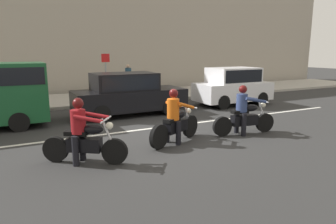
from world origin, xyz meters
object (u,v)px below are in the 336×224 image
object	(u,v)px
motorcycle_with_rider_orange_stripe	(175,121)
parked_hatchback_white	(233,86)
motorcycle_with_rider_crimson	(84,137)
pedestrian_bystander	(128,77)
parked_sedan_black	(128,94)
motorcycle_with_rider_denim_blue	(244,114)
street_sign_post	(106,70)

from	to	relation	value
motorcycle_with_rider_orange_stripe	parked_hatchback_white	distance (m)	6.95
motorcycle_with_rider_crimson	pedestrian_bystander	size ratio (longest dim) A/B	1.01
parked_hatchback_white	pedestrian_bystander	world-z (taller)	pedestrian_bystander
parked_sedan_black	parked_hatchback_white	distance (m)	5.37
parked_hatchback_white	motorcycle_with_rider_crimson	bearing A→B (deg)	-150.03
motorcycle_with_rider_orange_stripe	motorcycle_with_rider_crimson	distance (m)	2.70
motorcycle_with_rider_orange_stripe	parked_hatchback_white	bearing A→B (deg)	37.66
pedestrian_bystander	motorcycle_with_rider_crimson	bearing A→B (deg)	-115.83
motorcycle_with_rider_orange_stripe	parked_hatchback_white	size ratio (longest dim) A/B	0.54
motorcycle_with_rider_orange_stripe	parked_hatchback_white	world-z (taller)	parked_hatchback_white
pedestrian_bystander	motorcycle_with_rider_orange_stripe	bearing A→B (deg)	-101.54
motorcycle_with_rider_denim_blue	street_sign_post	bearing A→B (deg)	101.27
parked_sedan_black	motorcycle_with_rider_crimson	bearing A→B (deg)	-120.57
motorcycle_with_rider_crimson	parked_sedan_black	bearing A→B (deg)	59.43
motorcycle_with_rider_denim_blue	motorcycle_with_rider_crimson	xyz separation A→B (m)	(-5.01, -0.27, -0.00)
motorcycle_with_rider_orange_stripe	parked_sedan_black	xyz separation A→B (m)	(0.13, 4.25, 0.25)
motorcycle_with_rider_orange_stripe	street_sign_post	xyz separation A→B (m)	(0.55, 8.83, 0.93)
motorcycle_with_rider_denim_blue	pedestrian_bystander	bearing A→B (deg)	93.67
parked_hatchback_white	pedestrian_bystander	xyz separation A→B (m)	(-3.72, 4.47, 0.23)
street_sign_post	pedestrian_bystander	size ratio (longest dim) A/B	1.34
street_sign_post	pedestrian_bystander	world-z (taller)	street_sign_post
motorcycle_with_rider_denim_blue	parked_hatchback_white	world-z (taller)	parked_hatchback_white
parked_sedan_black	parked_hatchback_white	size ratio (longest dim) A/B	1.20
parked_sedan_black	parked_hatchback_white	bearing A→B (deg)	-0.14
motorcycle_with_rider_orange_stripe	parked_sedan_black	world-z (taller)	parked_sedan_black
motorcycle_with_rider_denim_blue	parked_hatchback_white	xyz separation A→B (m)	(3.15, 4.43, 0.29)
parked_hatchback_white	street_sign_post	bearing A→B (deg)	137.14
parked_hatchback_white	motorcycle_with_rider_denim_blue	bearing A→B (deg)	-125.37
motorcycle_with_rider_crimson	parked_sedan_black	size ratio (longest dim) A/B	0.39
motorcycle_with_rider_crimson	street_sign_post	distance (m)	9.87
parked_sedan_black	street_sign_post	size ratio (longest dim) A/B	1.93
motorcycle_with_rider_orange_stripe	street_sign_post	size ratio (longest dim) A/B	0.86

